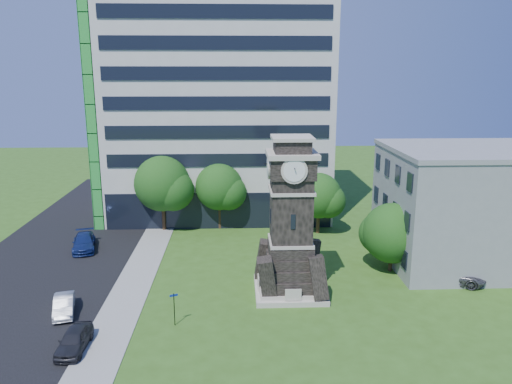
{
  "coord_description": "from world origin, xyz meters",
  "views": [
    {
      "loc": [
        -1.03,
        -33.95,
        16.8
      ],
      "look_at": [
        0.57,
        7.33,
        6.79
      ],
      "focal_mm": 35.0,
      "sensor_mm": 36.0,
      "label": 1
    }
  ],
  "objects_px": {
    "car_street_south": "(74,340)",
    "car_street_mid": "(64,305)",
    "clock_tower": "(291,228)",
    "car_east_lot": "(450,273)",
    "street_sign": "(174,305)",
    "car_street_north": "(84,242)",
    "park_bench": "(278,288)"
  },
  "relations": [
    {
      "from": "car_street_mid",
      "to": "car_street_south",
      "type": "bearing_deg",
      "value": -80.14
    },
    {
      "from": "car_east_lot",
      "to": "car_street_south",
      "type": "bearing_deg",
      "value": 129.61
    },
    {
      "from": "car_street_mid",
      "to": "street_sign",
      "type": "distance_m",
      "value": 8.38
    },
    {
      "from": "car_street_south",
      "to": "street_sign",
      "type": "relative_size",
      "value": 1.67
    },
    {
      "from": "clock_tower",
      "to": "street_sign",
      "type": "distance_m",
      "value": 10.43
    },
    {
      "from": "car_street_south",
      "to": "car_east_lot",
      "type": "relative_size",
      "value": 0.71
    },
    {
      "from": "clock_tower",
      "to": "car_street_south",
      "type": "height_order",
      "value": "clock_tower"
    },
    {
      "from": "clock_tower",
      "to": "car_street_south",
      "type": "distance_m",
      "value": 16.81
    },
    {
      "from": "car_east_lot",
      "to": "car_street_north",
      "type": "bearing_deg",
      "value": 95.65
    },
    {
      "from": "car_street_mid",
      "to": "park_bench",
      "type": "distance_m",
      "value": 15.69
    },
    {
      "from": "clock_tower",
      "to": "car_street_south",
      "type": "relative_size",
      "value": 3.13
    },
    {
      "from": "car_street_south",
      "to": "car_street_north",
      "type": "height_order",
      "value": "car_street_north"
    },
    {
      "from": "car_street_north",
      "to": "car_east_lot",
      "type": "bearing_deg",
      "value": -29.02
    },
    {
      "from": "car_street_north",
      "to": "car_east_lot",
      "type": "distance_m",
      "value": 33.37
    },
    {
      "from": "park_bench",
      "to": "car_street_mid",
      "type": "bearing_deg",
      "value": -151.5
    },
    {
      "from": "clock_tower",
      "to": "street_sign",
      "type": "xyz_separation_m",
      "value": [
        -8.35,
        -4.95,
        -3.82
      ]
    },
    {
      "from": "clock_tower",
      "to": "car_east_lot",
      "type": "distance_m",
      "value": 14.08
    },
    {
      "from": "car_east_lot",
      "to": "park_bench",
      "type": "distance_m",
      "value": 14.32
    },
    {
      "from": "clock_tower",
      "to": "car_street_mid",
      "type": "xyz_separation_m",
      "value": [
        -16.43,
        -2.92,
        -4.66
      ]
    },
    {
      "from": "car_east_lot",
      "to": "street_sign",
      "type": "xyz_separation_m",
      "value": [
        -21.61,
        -6.31,
        0.7
      ]
    },
    {
      "from": "clock_tower",
      "to": "car_east_lot",
      "type": "bearing_deg",
      "value": 5.86
    },
    {
      "from": "car_street_north",
      "to": "park_bench",
      "type": "relative_size",
      "value": 2.67
    },
    {
      "from": "car_street_north",
      "to": "street_sign",
      "type": "bearing_deg",
      "value": -68.84
    },
    {
      "from": "car_street_south",
      "to": "park_bench",
      "type": "bearing_deg",
      "value": 29.96
    },
    {
      "from": "car_street_south",
      "to": "car_street_mid",
      "type": "xyz_separation_m",
      "value": [
        -2.25,
        4.85,
        -0.04
      ]
    },
    {
      "from": "clock_tower",
      "to": "car_street_south",
      "type": "xyz_separation_m",
      "value": [
        -14.18,
        -7.77,
        -4.62
      ]
    },
    {
      "from": "car_street_south",
      "to": "street_sign",
      "type": "xyz_separation_m",
      "value": [
        5.83,
        2.82,
        0.8
      ]
    },
    {
      "from": "car_street_mid",
      "to": "car_east_lot",
      "type": "distance_m",
      "value": 30.0
    },
    {
      "from": "clock_tower",
      "to": "car_east_lot",
      "type": "relative_size",
      "value": 2.22
    },
    {
      "from": "car_street_north",
      "to": "park_bench",
      "type": "height_order",
      "value": "car_street_north"
    },
    {
      "from": "clock_tower",
      "to": "street_sign",
      "type": "bearing_deg",
      "value": -149.33
    },
    {
      "from": "car_east_lot",
      "to": "park_bench",
      "type": "height_order",
      "value": "car_east_lot"
    }
  ]
}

